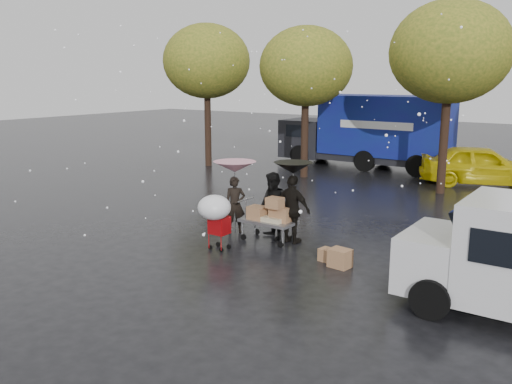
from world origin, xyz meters
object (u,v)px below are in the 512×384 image
Objects in this scene: person_black at (293,209)px; shopping_cart at (215,210)px; vendor_cart at (271,215)px; yellow_taxi at (481,165)px; blue_truck at (369,132)px; person_pink at (235,205)px.

person_black is 2.13m from shopping_cart.
vendor_cart is 11.76m from yellow_taxi.
blue_truck is at bearing 54.83° from yellow_taxi.
yellow_taxi reaches higher than person_pink.
person_black is (1.87, 0.05, 0.12)m from person_pink.
shopping_cart is at bearing 144.53° from yellow_taxi.
person_black is 1.21× the size of vendor_cart.
vendor_cart is 1.04× the size of shopping_cart.
person_pink is 11.98m from yellow_taxi.
person_pink is 0.19× the size of blue_truck.
person_black is at bearing -75.33° from blue_truck.
blue_truck is (-3.32, 12.67, 0.84)m from person_black.
yellow_taxi is (2.26, 11.19, -0.10)m from person_black.
blue_truck is (-1.45, 12.73, 0.96)m from person_pink.
person_pink is 12.84m from blue_truck.
person_pink is at bearing 172.46° from vendor_cart.
blue_truck reaches higher than shopping_cart.
vendor_cart is 1.68m from shopping_cart.
blue_truck is (-2.08, 14.39, 0.69)m from shopping_cart.
person_black is at bearing 148.29° from yellow_taxi.
person_black is 1.26× the size of shopping_cart.
shopping_cart is at bearing -81.79° from blue_truck.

